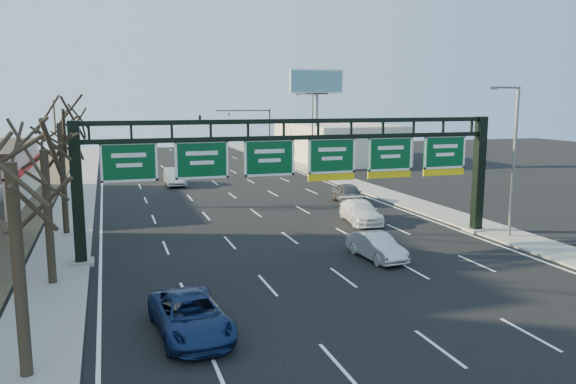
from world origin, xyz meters
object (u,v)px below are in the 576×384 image
object	(u,v)px
car_blue_suv	(190,315)
car_silver_sedan	(376,246)
car_white_wagon	(361,212)
sign_gantry	(304,165)

from	to	relation	value
car_blue_suv	car_silver_sedan	xyz separation A→B (m)	(10.59, 6.62, -0.03)
car_silver_sedan	car_white_wagon	size ratio (longest dim) A/B	0.82
sign_gantry	car_silver_sedan	size ratio (longest dim) A/B	6.04
sign_gantry	car_blue_suv	xyz separation A→B (m)	(-7.87, -10.30, -3.93)
car_silver_sedan	sign_gantry	bearing A→B (deg)	121.31
car_blue_suv	car_white_wagon	world-z (taller)	car_white_wagon
car_silver_sedan	car_blue_suv	bearing A→B (deg)	-153.14
sign_gantry	car_white_wagon	distance (m)	8.45
sign_gantry	car_blue_suv	bearing A→B (deg)	-127.37
car_white_wagon	sign_gantry	bearing A→B (deg)	-132.49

